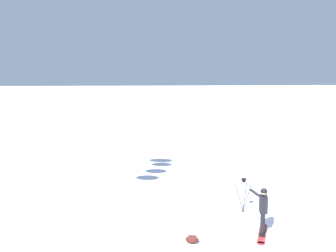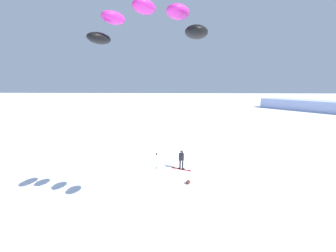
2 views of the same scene
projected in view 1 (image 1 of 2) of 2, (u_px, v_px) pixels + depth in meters
The scene contains 5 objects.
ground_plane at pixel (253, 240), 12.86m from camera, with size 300.00×300.00×0.00m, color white.
snowboarder at pixel (263, 206), 13.16m from camera, with size 0.46×0.73×1.75m.
snowboard at pixel (262, 234), 13.31m from camera, with size 1.73×0.88×0.10m.
gear_bag_large at pixel (192, 239), 12.62m from camera, with size 0.43×0.52×0.24m.
camera_tripod at pixel (244, 188), 15.25m from camera, with size 0.65×0.64×1.47m.
Camera 1 is at (-11.84, 4.02, 5.80)m, focal length 39.39 mm.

